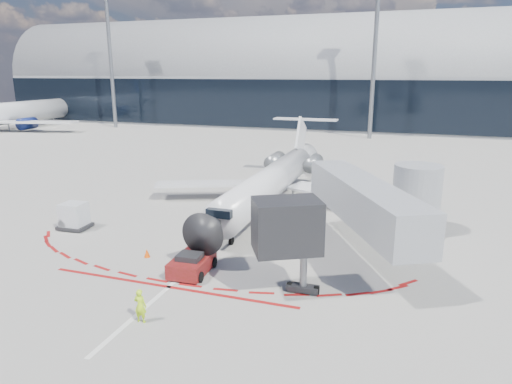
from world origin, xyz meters
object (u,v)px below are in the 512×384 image
(regional_jet, at_px, (273,180))
(uld_container, at_px, (74,216))
(pushback_tug, at_px, (192,264))
(ramp_worker, at_px, (140,306))

(regional_jet, distance_m, uld_container, 15.59)
(pushback_tug, relative_size, ramp_worker, 2.96)
(pushback_tug, xyz_separation_m, ramp_worker, (0.15, -5.41, 0.26))
(regional_jet, relative_size, uld_container, 12.62)
(ramp_worker, distance_m, uld_container, 14.76)
(regional_jet, distance_m, pushback_tug, 14.34)
(regional_jet, relative_size, pushback_tug, 5.57)
(uld_container, bearing_deg, ramp_worker, -42.50)
(uld_container, bearing_deg, regional_jet, 38.32)
(ramp_worker, bearing_deg, pushback_tug, -90.20)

